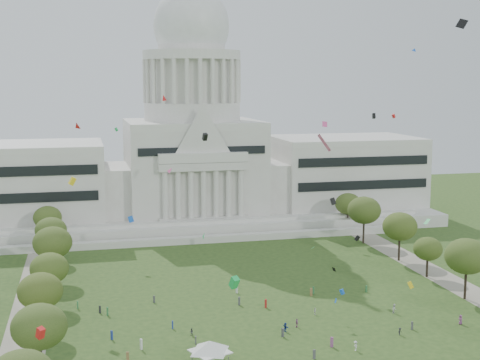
# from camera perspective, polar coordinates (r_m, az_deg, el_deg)

# --- Properties ---
(ground) EXTENTS (400.00, 400.00, 0.00)m
(ground) POSITION_cam_1_polar(r_m,az_deg,el_deg) (123.76, 5.00, -14.08)
(ground) COLOR #2C481B
(ground) RESTS_ON ground
(capitol) EXTENTS (160.00, 64.50, 91.30)m
(capitol) POSITION_cam_1_polar(r_m,az_deg,el_deg) (226.34, -4.04, 2.03)
(capitol) COLOR silver
(capitol) RESTS_ON ground
(path_left) EXTENTS (8.00, 160.00, 0.04)m
(path_left) POSITION_cam_1_polar(r_m,az_deg,el_deg) (146.64, -17.45, -10.80)
(path_left) COLOR gray
(path_left) RESTS_ON ground
(path_right) EXTENTS (8.00, 160.00, 0.04)m
(path_right) POSITION_cam_1_polar(r_m,az_deg,el_deg) (168.93, 17.46, -8.24)
(path_right) COLOR gray
(path_right) RESTS_ON ground
(row_tree_l_1) EXTENTS (8.86, 8.86, 12.59)m
(row_tree_l_1) POSITION_cam_1_polar(r_m,az_deg,el_deg) (112.38, -16.76, -11.90)
(row_tree_l_1) COLOR black
(row_tree_l_1) RESTS_ON ground
(row_tree_l_2) EXTENTS (8.42, 8.42, 11.97)m
(row_tree_l_2) POSITION_cam_1_polar(r_m,az_deg,el_deg) (131.77, -16.69, -9.07)
(row_tree_l_2) COLOR black
(row_tree_l_2) RESTS_ON ground
(row_tree_r_2) EXTENTS (9.55, 9.55, 13.58)m
(row_tree_r_2) POSITION_cam_1_polar(r_m,az_deg,el_deg) (154.17, 18.79, -6.18)
(row_tree_r_2) COLOR black
(row_tree_r_2) RESTS_ON ground
(row_tree_l_3) EXTENTS (8.12, 8.12, 11.55)m
(row_tree_l_3) POSITION_cam_1_polar(r_m,az_deg,el_deg) (147.73, -15.96, -7.27)
(row_tree_l_3) COLOR black
(row_tree_l_3) RESTS_ON ground
(row_tree_r_3) EXTENTS (7.01, 7.01, 9.98)m
(row_tree_r_3) POSITION_cam_1_polar(r_m,az_deg,el_deg) (169.08, 15.74, -5.68)
(row_tree_r_3) COLOR black
(row_tree_r_3) RESTS_ON ground
(row_tree_l_4) EXTENTS (9.29, 9.29, 13.21)m
(row_tree_l_4) POSITION_cam_1_polar(r_m,az_deg,el_deg) (165.35, -15.71, -5.17)
(row_tree_l_4) COLOR black
(row_tree_l_4) RESTS_ON ground
(row_tree_r_4) EXTENTS (9.19, 9.19, 13.06)m
(row_tree_r_4) POSITION_cam_1_polar(r_m,az_deg,el_deg) (182.10, 13.48, -3.88)
(row_tree_r_4) COLOR black
(row_tree_r_4) RESTS_ON ground
(row_tree_l_5) EXTENTS (8.33, 8.33, 11.85)m
(row_tree_l_5) POSITION_cam_1_polar(r_m,az_deg,el_deg) (183.73, -15.84, -4.14)
(row_tree_l_5) COLOR black
(row_tree_l_5) RESTS_ON ground
(row_tree_r_5) EXTENTS (9.82, 9.82, 13.96)m
(row_tree_r_5) POSITION_cam_1_polar(r_m,az_deg,el_deg) (199.24, 10.55, -2.56)
(row_tree_r_5) COLOR black
(row_tree_r_5) RESTS_ON ground
(row_tree_l_6) EXTENTS (8.19, 8.19, 11.64)m
(row_tree_l_6) POSITION_cam_1_polar(r_m,az_deg,el_deg) (201.57, -16.11, -3.10)
(row_tree_l_6) COLOR black
(row_tree_l_6) RESTS_ON ground
(row_tree_r_6) EXTENTS (8.42, 8.42, 11.97)m
(row_tree_r_6) POSITION_cam_1_polar(r_m,az_deg,el_deg) (216.64, 9.22, -2.03)
(row_tree_r_6) COLOR black
(row_tree_r_6) RESTS_ON ground
(event_tent) EXTENTS (10.28, 10.28, 4.39)m
(event_tent) POSITION_cam_1_polar(r_m,az_deg,el_deg) (115.32, -2.58, -13.96)
(event_tent) COLOR #4C4C4C
(event_tent) RESTS_ON ground
(person_0) EXTENTS (0.94, 1.10, 1.92)m
(person_0) POSITION_cam_1_polar(r_m,az_deg,el_deg) (140.78, 18.30, -11.24)
(person_0) COLOR #994C8C
(person_0) RESTS_ON ground
(person_2) EXTENTS (1.09, 1.09, 1.96)m
(person_2) POSITION_cam_1_polar(r_m,az_deg,el_deg) (143.49, 13.04, -10.65)
(person_2) COLOR silver
(person_2) RESTS_ON ground
(person_3) EXTENTS (0.69, 1.20, 1.78)m
(person_3) POSITION_cam_1_polar(r_m,az_deg,el_deg) (123.56, 9.83, -13.77)
(person_3) COLOR silver
(person_3) RESTS_ON ground
(person_4) EXTENTS (0.55, 1.00, 1.71)m
(person_4) POSITION_cam_1_polar(r_m,az_deg,el_deg) (133.01, 4.87, -12.06)
(person_4) COLOR #994C8C
(person_4) RESTS_ON ground
(person_5) EXTENTS (1.17, 1.76, 1.76)m
(person_5) POSITION_cam_1_polar(r_m,az_deg,el_deg) (130.64, 3.89, -12.42)
(person_5) COLOR navy
(person_5) RESTS_ON ground
(person_8) EXTENTS (0.76, 0.54, 1.44)m
(person_8) POSITION_cam_1_polar(r_m,az_deg,el_deg) (128.85, -4.16, -12.80)
(person_8) COLOR #4C4C51
(person_8) RESTS_ON ground
(person_9) EXTENTS (1.06, 0.91, 1.46)m
(person_9) POSITION_cam_1_polar(r_m,az_deg,el_deg) (132.20, 13.49, -12.45)
(person_9) COLOR #26262B
(person_9) RESTS_ON ground
(person_10) EXTENTS (0.78, 0.99, 1.49)m
(person_10) POSITION_cam_1_polar(r_m,az_deg,el_deg) (139.92, 6.41, -11.08)
(person_10) COLOR silver
(person_10) RESTS_ON ground
(distant_crowd) EXTENTS (67.60, 38.69, 1.95)m
(distant_crowd) POSITION_cam_1_polar(r_m,az_deg,el_deg) (132.60, -2.34, -12.10)
(distant_crowd) COLOR silver
(distant_crowd) RESTS_ON ground
(kite_swarm) EXTENTS (91.48, 99.00, 64.25)m
(kite_swarm) POSITION_cam_1_polar(r_m,az_deg,el_deg) (123.17, 4.63, -1.47)
(kite_swarm) COLOR red
(kite_swarm) RESTS_ON ground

